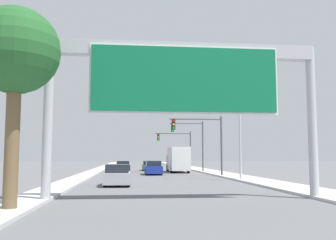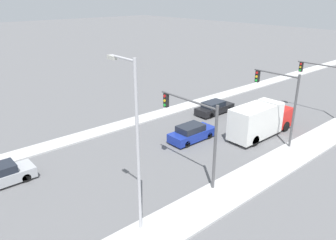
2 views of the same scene
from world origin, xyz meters
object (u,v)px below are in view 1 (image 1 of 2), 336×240
(truck_box_primary, at_px, (178,160))
(car_far_right, at_px, (123,167))
(car_mid_left, at_px, (148,166))
(sign_gantry, at_px, (185,77))
(traffic_light_near_intersection, at_px, (204,135))
(traffic_light_mid_block, at_px, (193,138))
(car_near_right, at_px, (117,176))
(traffic_light_far_intersection, at_px, (179,143))
(street_lamp_right, at_px, (237,114))
(car_mid_right, at_px, (153,168))
(palm_tree_foreground, at_px, (16,54))

(truck_box_primary, bearing_deg, car_far_right, 167.73)
(car_mid_left, bearing_deg, sign_gantry, -90.00)
(car_mid_left, relative_size, truck_box_primary, 0.57)
(traffic_light_near_intersection, height_order, traffic_light_mid_block, traffic_light_mid_block)
(sign_gantry, xyz_separation_m, car_far_right, (-3.50, 31.79, -5.23))
(car_near_right, bearing_deg, traffic_light_mid_block, 66.82)
(sign_gantry, distance_m, traffic_light_mid_block, 30.67)
(car_near_right, distance_m, traffic_light_far_intersection, 32.12)
(street_lamp_right, bearing_deg, truck_box_primary, 100.70)
(sign_gantry, height_order, car_mid_left, sign_gantry)
(truck_box_primary, xyz_separation_m, traffic_light_mid_block, (1.92, -0.12, 2.80))
(car_mid_right, bearing_deg, traffic_light_near_intersection, -42.93)
(car_far_right, height_order, traffic_light_mid_block, traffic_light_mid_block)
(sign_gantry, relative_size, car_far_right, 2.79)
(traffic_light_mid_block, relative_size, street_lamp_right, 0.66)
(traffic_light_near_intersection, bearing_deg, car_far_right, 125.99)
(car_mid_right, height_order, street_lamp_right, street_lamp_right)
(car_far_right, height_order, traffic_light_near_intersection, traffic_light_near_intersection)
(car_near_right, distance_m, truck_box_primary, 22.10)
(sign_gantry, xyz_separation_m, car_near_right, (-3.50, 9.32, -5.20))
(street_lamp_right, bearing_deg, traffic_light_near_intersection, 104.69)
(truck_box_primary, bearing_deg, street_lamp_right, -79.30)
(truck_box_primary, distance_m, palm_tree_foreground, 35.16)
(car_mid_right, bearing_deg, car_near_right, -102.78)
(sign_gantry, distance_m, car_near_right, 11.24)
(sign_gantry, height_order, car_mid_right, sign_gantry)
(car_far_right, relative_size, traffic_light_far_intersection, 0.82)
(car_near_right, relative_size, traffic_light_mid_block, 0.64)
(car_far_right, height_order, car_mid_right, car_mid_right)
(car_far_right, bearing_deg, traffic_light_far_intersection, 44.91)
(traffic_light_near_intersection, bearing_deg, palm_tree_foreground, -117.48)
(car_near_right, bearing_deg, palm_tree_foreground, -106.18)
(car_mid_left, bearing_deg, truck_box_primary, -59.36)
(traffic_light_near_intersection, distance_m, traffic_light_far_intersection, 20.00)
(car_far_right, xyz_separation_m, truck_box_primary, (7.00, -1.52, 0.95))
(traffic_light_mid_block, bearing_deg, street_lamp_right, -85.84)
(car_mid_left, distance_m, traffic_light_near_intersection, 17.16)
(car_near_right, height_order, traffic_light_mid_block, traffic_light_mid_block)
(traffic_light_near_intersection, xyz_separation_m, palm_tree_foreground, (-12.02, -23.12, 1.81))
(traffic_light_mid_block, xyz_separation_m, traffic_light_far_intersection, (-0.53, 10.00, -0.36))
(traffic_light_near_intersection, height_order, palm_tree_foreground, palm_tree_foreground)
(car_mid_right, bearing_deg, sign_gantry, -90.00)
(car_mid_left, xyz_separation_m, truck_box_primary, (3.50, -5.91, 0.97))
(car_mid_left, distance_m, truck_box_primary, 6.94)
(car_near_right, height_order, truck_box_primary, truck_box_primary)
(car_mid_right, relative_size, traffic_light_mid_block, 0.71)
(sign_gantry, height_order, street_lamp_right, street_lamp_right)
(car_near_right, height_order, traffic_light_far_intersection, traffic_light_far_intersection)
(truck_box_primary, height_order, street_lamp_right, street_lamp_right)
(truck_box_primary, xyz_separation_m, traffic_light_far_intersection, (1.38, 9.88, 2.44))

